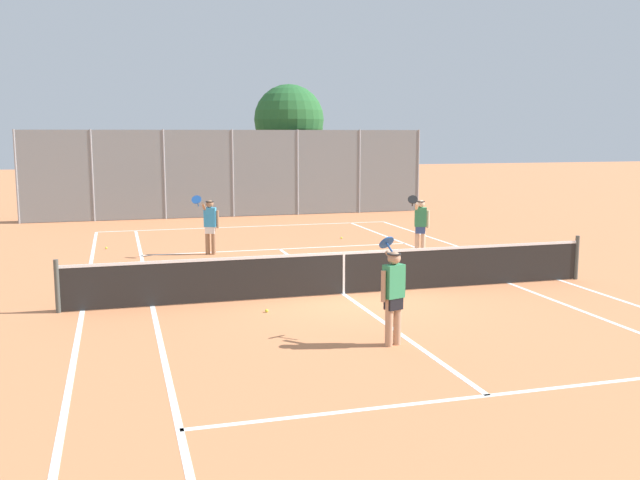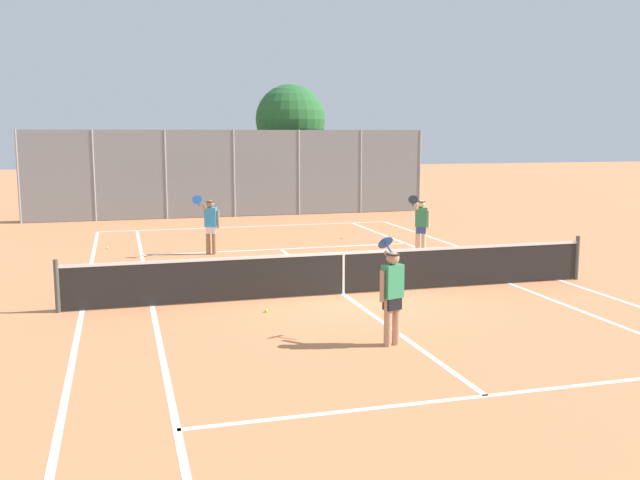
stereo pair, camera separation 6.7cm
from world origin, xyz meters
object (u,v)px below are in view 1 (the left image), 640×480
at_px(player_near_side, 393,291).
at_px(loose_tennis_ball_1, 267,311).
at_px(loose_tennis_ball_0, 106,248).
at_px(loose_tennis_ball_2, 341,238).
at_px(tennis_net, 344,272).
at_px(player_far_right, 420,223).
at_px(tree_behind_left, 292,122).
at_px(player_far_left, 210,223).

height_order(player_near_side, loose_tennis_ball_1, player_near_side).
bearing_deg(loose_tennis_ball_0, loose_tennis_ball_1, -70.71).
bearing_deg(player_near_side, loose_tennis_ball_0, 111.96).
relative_size(loose_tennis_ball_1, loose_tennis_ball_2, 1.00).
distance_m(tennis_net, player_far_right, 5.78).
relative_size(player_far_right, loose_tennis_ball_0, 26.88).
height_order(loose_tennis_ball_0, loose_tennis_ball_2, same).
bearing_deg(tree_behind_left, tennis_net, -100.08).
bearing_deg(player_near_side, loose_tennis_ball_1, 120.01).
distance_m(loose_tennis_ball_1, loose_tennis_ball_2, 10.09).
bearing_deg(player_far_right, tree_behind_left, 92.81).
height_order(tennis_net, player_far_right, player_far_right).
bearing_deg(player_far_left, tennis_net, -70.27).
xyz_separation_m(tennis_net, player_far_left, (-2.16, 6.02, 0.42)).
relative_size(tennis_net, loose_tennis_ball_0, 181.82).
bearing_deg(loose_tennis_ball_0, tennis_net, -57.04).
xyz_separation_m(loose_tennis_ball_1, loose_tennis_ball_2, (4.45, 9.05, 0.00)).
relative_size(player_far_right, loose_tennis_ball_2, 26.88).
relative_size(player_far_left, loose_tennis_ball_0, 26.88).
bearing_deg(tennis_net, player_far_left, 109.73).
relative_size(player_near_side, loose_tennis_ball_1, 26.88).
xyz_separation_m(player_near_side, player_far_left, (-1.78, 9.88, 0.00)).
bearing_deg(player_near_side, tennis_net, 84.36).
xyz_separation_m(player_far_left, loose_tennis_ball_0, (-2.96, 1.87, -0.89)).
height_order(player_far_left, tree_behind_left, tree_behind_left).
bearing_deg(player_near_side, player_far_left, 100.21).
height_order(player_near_side, loose_tennis_ball_2, player_near_side).
height_order(player_far_right, loose_tennis_ball_2, player_far_right).
xyz_separation_m(player_far_left, loose_tennis_ball_1, (0.19, -7.13, -0.89)).
bearing_deg(player_far_right, loose_tennis_ball_0, 158.34).
relative_size(tennis_net, player_far_left, 6.76).
bearing_deg(tennis_net, player_near_side, -95.64).
height_order(player_far_right, loose_tennis_ball_1, player_far_right).
xyz_separation_m(player_far_right, loose_tennis_ball_0, (-8.88, 3.53, -0.89)).
bearing_deg(loose_tennis_ball_2, player_near_side, -103.64).
relative_size(loose_tennis_ball_0, loose_tennis_ball_2, 1.00).
bearing_deg(loose_tennis_ball_2, player_far_left, -157.54).
bearing_deg(player_far_left, player_far_right, -15.60).
height_order(loose_tennis_ball_1, tree_behind_left, tree_behind_left).
distance_m(player_far_left, loose_tennis_ball_2, 5.10).
height_order(player_near_side, tree_behind_left, tree_behind_left).
relative_size(loose_tennis_ball_0, loose_tennis_ball_1, 1.00).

